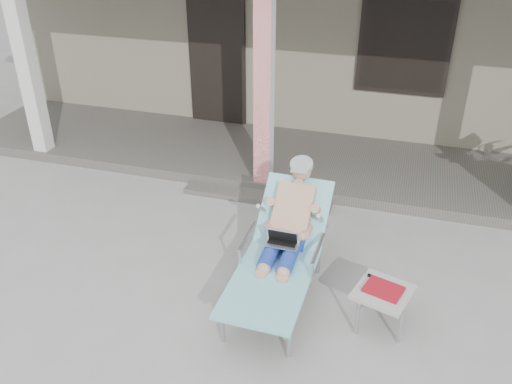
% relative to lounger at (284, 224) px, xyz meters
% --- Properties ---
extents(ground, '(60.00, 60.00, 0.00)m').
position_rel_lounger_xyz_m(ground, '(-0.76, -0.20, -0.77)').
color(ground, '#9E9E99').
rests_on(ground, ground).
extents(house, '(10.40, 5.40, 3.30)m').
position_rel_lounger_xyz_m(house, '(-0.76, 6.30, 0.89)').
color(house, gray).
rests_on(house, ground).
extents(porch_deck, '(10.00, 2.00, 0.15)m').
position_rel_lounger_xyz_m(porch_deck, '(-0.76, 2.80, -0.70)').
color(porch_deck, '#605B56').
rests_on(porch_deck, ground).
extents(porch_step, '(2.00, 0.30, 0.07)m').
position_rel_lounger_xyz_m(porch_step, '(-0.76, 1.65, -0.74)').
color(porch_step, '#605B56').
rests_on(porch_step, ground).
extents(lounger, '(0.77, 1.95, 1.26)m').
position_rel_lounger_xyz_m(lounger, '(0.00, 0.00, 0.00)').
color(lounger, '#B7B7BC').
rests_on(lounger, ground).
extents(side_table, '(0.61, 0.61, 0.44)m').
position_rel_lounger_xyz_m(side_table, '(1.03, -0.29, -0.40)').
color(side_table, '#B1B1AC').
rests_on(side_table, ground).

